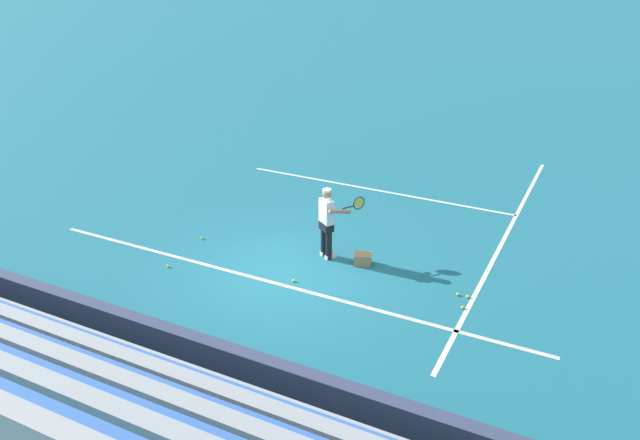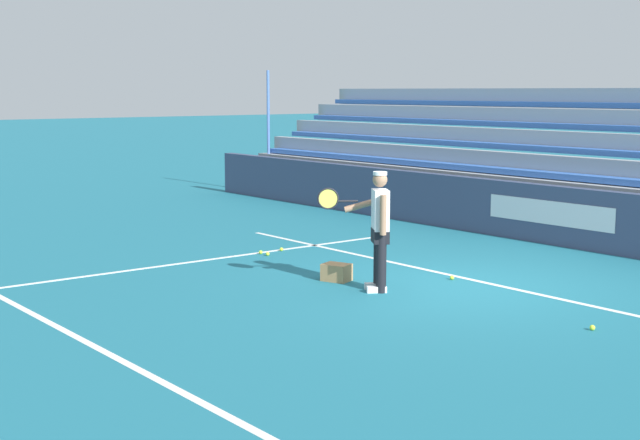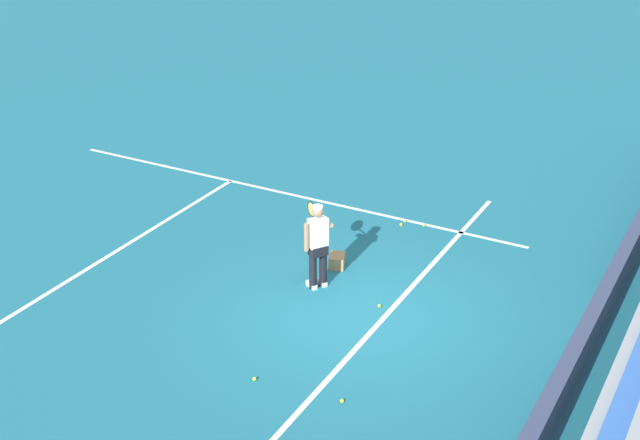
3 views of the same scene
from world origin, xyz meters
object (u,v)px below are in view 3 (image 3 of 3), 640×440
at_px(tennis_ball_midcourt, 405,221).
at_px(tennis_ball_near_player, 342,401).
at_px(tennis_ball_stray_back, 401,225).
at_px(tennis_ball_far_right, 379,306).
at_px(tennis_ball_by_box, 254,379).
at_px(ball_box_cardboard, 337,261).
at_px(tennis_ball_far_left, 424,225).
at_px(tennis_player, 318,245).

relative_size(tennis_ball_midcourt, tennis_ball_near_player, 1.00).
relative_size(tennis_ball_stray_back, tennis_ball_far_right, 1.00).
bearing_deg(tennis_ball_by_box, tennis_ball_far_right, -14.82).
height_order(tennis_ball_midcourt, tennis_ball_by_box, same).
bearing_deg(ball_box_cardboard, tennis_ball_far_left, -17.89).
distance_m(tennis_player, tennis_ball_stray_back, 3.35).
relative_size(tennis_ball_far_right, tennis_ball_midcourt, 1.00).
relative_size(tennis_ball_far_left, tennis_ball_near_player, 1.00).
relative_size(tennis_ball_far_right, tennis_ball_by_box, 1.00).
xyz_separation_m(ball_box_cardboard, tennis_ball_far_left, (2.55, -0.82, -0.10)).
bearing_deg(tennis_player, tennis_ball_near_player, -145.30).
xyz_separation_m(tennis_ball_stray_back, tennis_ball_by_box, (-6.41, -0.25, 0.00)).
distance_m(tennis_ball_far_left, tennis_ball_near_player, 6.59).
relative_size(ball_box_cardboard, tennis_ball_stray_back, 6.06).
bearing_deg(tennis_ball_stray_back, tennis_ball_midcourt, 0.88).
distance_m(tennis_ball_stray_back, tennis_ball_by_box, 6.41).
relative_size(tennis_player, tennis_ball_far_right, 25.98).
distance_m(ball_box_cardboard, tennis_ball_far_left, 2.68).
bearing_deg(tennis_ball_far_right, tennis_player, 83.94).
bearing_deg(tennis_ball_near_player, tennis_player, 34.70).
bearing_deg(tennis_ball_stray_back, tennis_ball_by_box, -177.77).
xyz_separation_m(tennis_ball_far_left, tennis_ball_stray_back, (-0.22, 0.46, 0.00)).
height_order(tennis_player, tennis_ball_stray_back, tennis_player).
distance_m(tennis_player, ball_box_cardboard, 1.17).
relative_size(tennis_ball_far_right, tennis_ball_near_player, 1.00).
height_order(tennis_ball_far_right, tennis_ball_by_box, same).
bearing_deg(tennis_player, tennis_ball_far_right, -96.06).
xyz_separation_m(tennis_player, tennis_ball_midcourt, (3.43, -0.33, -0.86)).
distance_m(tennis_ball_far_left, tennis_ball_stray_back, 0.50).
distance_m(tennis_ball_far_right, tennis_ball_near_player, 2.96).
height_order(ball_box_cardboard, tennis_ball_midcourt, ball_box_cardboard).
xyz_separation_m(tennis_ball_far_left, tennis_ball_far_right, (-3.58, -0.60, 0.00)).
distance_m(ball_box_cardboard, tennis_ball_near_player, 4.45).
bearing_deg(tennis_ball_stray_back, tennis_player, 174.11).
distance_m(ball_box_cardboard, tennis_ball_far_right, 1.76).
bearing_deg(tennis_ball_far_left, tennis_ball_midcourt, 91.39).
xyz_separation_m(tennis_ball_far_right, tennis_ball_midcourt, (3.57, 1.06, 0.00)).
bearing_deg(tennis_ball_near_player, tennis_ball_by_box, 96.15).
bearing_deg(tennis_ball_midcourt, tennis_ball_stray_back, -179.12).
xyz_separation_m(tennis_player, tennis_ball_far_right, (-0.15, -1.39, -0.86)).
xyz_separation_m(ball_box_cardboard, tennis_ball_stray_back, (2.34, -0.37, -0.10)).
distance_m(tennis_ball_far_right, tennis_ball_by_box, 3.15).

